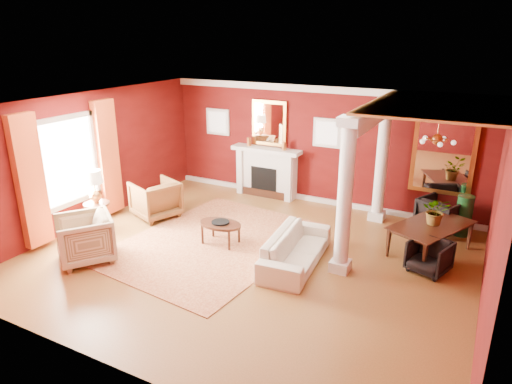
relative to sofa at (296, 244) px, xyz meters
The scene contains 27 objects.
ground 0.99m from the sofa, 169.03° to the right, with size 8.00×8.00×0.00m, color brown.
room_shell 1.84m from the sofa, 169.03° to the right, with size 8.04×7.04×2.92m.
fireplace 3.84m from the sofa, 124.74° to the left, with size 1.85×0.42×1.29m.
overmantel_mirror 4.21m from the sofa, 123.61° to the left, with size 0.95×0.07×1.15m.
flank_window_left 5.17m from the sofa, 138.57° to the left, with size 0.70×0.07×0.70m.
flank_window_right 3.63m from the sofa, 100.86° to the left, with size 0.70×0.07×0.70m.
left_window 4.94m from the sofa, behind, with size 0.21×2.55×2.60m.
column_front 1.31m from the sofa, ahead, with size 0.36×0.36×2.80m.
column_back 3.12m from the sofa, 73.87° to the left, with size 0.36×0.36×2.80m.
header_beam 2.93m from the sofa, 64.67° to the left, with size 0.30×3.20×0.32m, color silver.
amber_ceiling 3.53m from the sofa, 38.74° to the left, with size 2.30×3.40×0.04m, color #DE8C41.
dining_mirror 4.02m from the sofa, 58.41° to the left, with size 1.30×0.07×1.70m.
chandelier 3.18m from the sofa, 38.91° to the left, with size 0.60×0.62×0.75m.
crown_trim 4.17m from the sofa, 105.01° to the left, with size 8.00×0.08×0.16m, color silver.
base_trim 3.42m from the sofa, 105.01° to the left, with size 8.00×0.08×0.12m, color silver.
rug 1.89m from the sofa, behind, with size 3.18×4.25×0.02m, color maroon.
sofa is the anchor object (origin of this frame).
armchair_leopard 3.84m from the sofa, behind, with size 0.93×0.87×0.96m, color black.
armchair_stripe 3.94m from the sofa, 154.25° to the right, with size 0.96×0.90×0.98m, color tan.
coffee_table 1.69m from the sofa, behind, with size 0.90×0.90×0.46m.
coffee_book 1.76m from the sofa, behind, with size 0.16×0.02×0.22m, color black.
side_table 4.45m from the sofa, behind, with size 0.55×0.55×1.36m.
dining_table 2.69m from the sofa, 36.79° to the left, with size 1.70×0.60×0.95m, color black.
dining_chair_near 2.38m from the sofa, 20.39° to the left, with size 0.65×0.60×0.66m, color black.
dining_chair_far 3.57m from the sofa, 52.52° to the left, with size 0.80×0.75×0.83m, color black.
green_urn 3.86m from the sofa, 47.22° to the left, with size 0.37×0.37×0.89m.
potted_plant 2.83m from the sofa, 37.39° to the left, with size 0.50×0.55×0.43m, color #26591E.
Camera 1 is at (3.77, -6.89, 4.07)m, focal length 32.00 mm.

